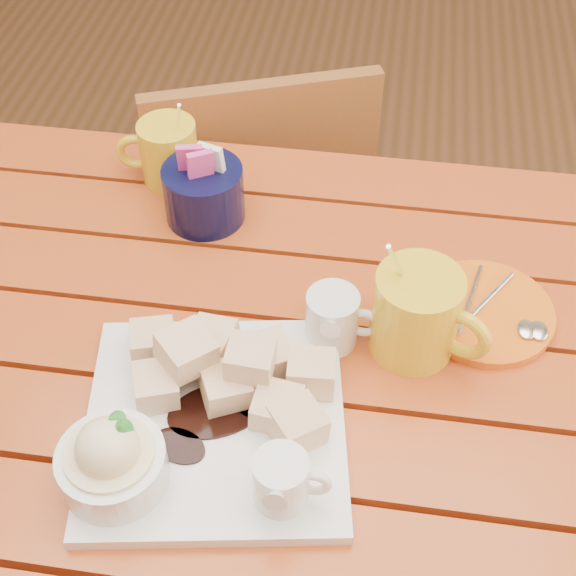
% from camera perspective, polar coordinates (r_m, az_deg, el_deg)
% --- Properties ---
extents(table, '(1.20, 0.79, 0.75)m').
position_cam_1_polar(table, '(1.03, -3.32, -8.31)').
color(table, '#B14F16').
rests_on(table, ground).
extents(dessert_plate, '(0.32, 0.32, 0.11)m').
position_cam_1_polar(dessert_plate, '(0.85, -6.55, -9.45)').
color(dessert_plate, white).
rests_on(dessert_plate, table).
extents(coffee_mug_left, '(0.12, 0.08, 0.14)m').
position_cam_1_polar(coffee_mug_left, '(1.15, -8.60, 9.59)').
color(coffee_mug_left, gold).
rests_on(coffee_mug_left, table).
extents(coffee_mug_right, '(0.14, 0.10, 0.17)m').
position_cam_1_polar(coffee_mug_right, '(0.91, 9.25, -1.81)').
color(coffee_mug_right, gold).
rests_on(coffee_mug_right, table).
extents(cream_pitcher, '(0.09, 0.07, 0.07)m').
position_cam_1_polar(cream_pitcher, '(0.92, 3.27, -2.18)').
color(cream_pitcher, white).
rests_on(cream_pitcher, table).
extents(sugar_caddy, '(0.11, 0.11, 0.12)m').
position_cam_1_polar(sugar_caddy, '(1.08, -6.01, 6.80)').
color(sugar_caddy, black).
rests_on(sugar_caddy, table).
extents(orange_saucer, '(0.17, 0.17, 0.02)m').
position_cam_1_polar(orange_saucer, '(1.00, 13.88, -1.68)').
color(orange_saucer, orange).
rests_on(orange_saucer, table).
extents(chair_far, '(0.49, 0.49, 0.81)m').
position_cam_1_polar(chair_far, '(1.55, -2.27, 5.04)').
color(chair_far, brown).
rests_on(chair_far, ground).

